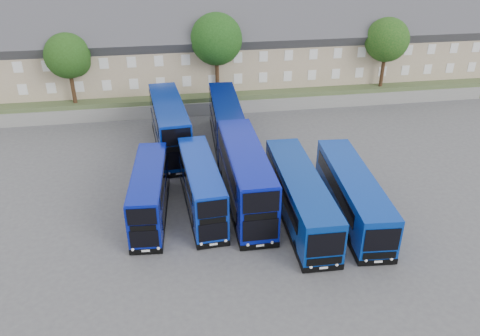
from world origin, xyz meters
The scene contains 15 objects.
ground centered at (0.00, 0.00, 0.00)m, with size 120.00×120.00×0.00m, color #4A4A50.
retaining_wall centered at (0.00, 24.00, 0.75)m, with size 70.00×0.40×1.50m, color slate.
earth_bank centered at (0.00, 34.00, 1.00)m, with size 80.00×20.00×2.00m, color #475831.
terrace_row centered at (6.00, 30.00, 6.60)m, with size 66.00×10.40×11.20m.
dd_front_left centered at (-5.77, 3.90, 1.90)m, with size 3.00×9.90×3.87m.
dd_front_mid centered at (-1.89, 4.07, 1.97)m, with size 2.93×10.25×4.02m.
dd_front_right centered at (1.54, 4.37, 2.36)m, with size 2.79×12.07×4.79m.
dd_rear_left centered at (-3.89, 15.53, 2.37)m, with size 3.73×12.31×4.83m.
dd_rear_right centered at (1.68, 16.26, 2.20)m, with size 3.06×11.36×4.47m.
coach_east_a centered at (5.24, 1.92, 1.74)m, with size 3.08×13.07×3.56m.
coach_east_b centered at (9.27, 1.66, 1.68)m, with size 3.63×12.68×3.42m.
tree_west centered at (-13.85, 25.10, 7.05)m, with size 4.80×4.80×7.65m.
tree_mid centered at (2.15, 25.60, 8.07)m, with size 5.76×5.76×9.18m.
tree_east centered at (22.15, 25.10, 7.39)m, with size 5.12×5.12×8.16m.
tree_far centered at (28.15, 32.10, 7.73)m, with size 5.44×5.44×8.67m.
Camera 1 is at (-4.02, -26.64, 20.04)m, focal length 35.00 mm.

